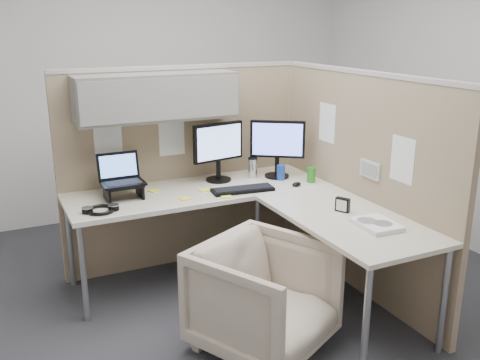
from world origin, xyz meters
name	(u,v)px	position (x,y,z in m)	size (l,w,h in m)	color
ground	(242,303)	(0.00, 0.00, 0.00)	(4.50, 4.50, 0.00)	#2C2C30
partition_back	(172,136)	(-0.22, 0.83, 1.10)	(2.00, 0.36, 1.63)	#9C8566
partition_right	(356,182)	(0.90, -0.07, 0.82)	(0.07, 2.03, 1.63)	#9C8566
desk	(251,206)	(0.12, 0.13, 0.69)	(2.00, 1.98, 0.73)	beige
office_chair	(264,292)	(-0.11, -0.53, 0.37)	(0.73, 0.68, 0.75)	#B5A590
monitor_left	(218,147)	(0.11, 0.67, 1.00)	(0.44, 0.20, 0.47)	black
monitor_right	(277,144)	(0.59, 0.57, 1.00)	(0.39, 0.27, 0.47)	black
laptop_station	(122,181)	(-0.68, 0.58, 0.85)	(0.30, 0.26, 0.31)	black
keyboard	(243,190)	(0.17, 0.34, 0.74)	(0.47, 0.16, 0.02)	black
mouse	(297,184)	(0.60, 0.28, 0.74)	(0.08, 0.05, 0.03)	black
travel_mug	(253,168)	(0.40, 0.64, 0.81)	(0.08, 0.08, 0.17)	silver
soda_can_green	(311,175)	(0.76, 0.32, 0.79)	(0.07, 0.07, 0.12)	#268C1E
soda_can_silver	(281,173)	(0.57, 0.48, 0.79)	(0.07, 0.07, 0.12)	#1E3FA5
sticky_note_b	(226,197)	(-0.01, 0.26, 0.73)	(0.08, 0.08, 0.01)	yellow
sticky_note_d	(204,190)	(-0.09, 0.48, 0.73)	(0.08, 0.08, 0.01)	yellow
sticky_note_a	(185,199)	(-0.29, 0.35, 0.73)	(0.08, 0.08, 0.01)	yellow
sticky_note_c	(154,191)	(-0.44, 0.63, 0.73)	(0.08, 0.08, 0.01)	yellow
headphones	(101,210)	(-0.89, 0.34, 0.75)	(0.24, 0.22, 0.04)	black
paper_stack	(377,225)	(0.60, -0.68, 0.75)	(0.23, 0.29, 0.03)	white
desk_clock	(343,205)	(0.57, -0.35, 0.78)	(0.08, 0.10, 0.09)	black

